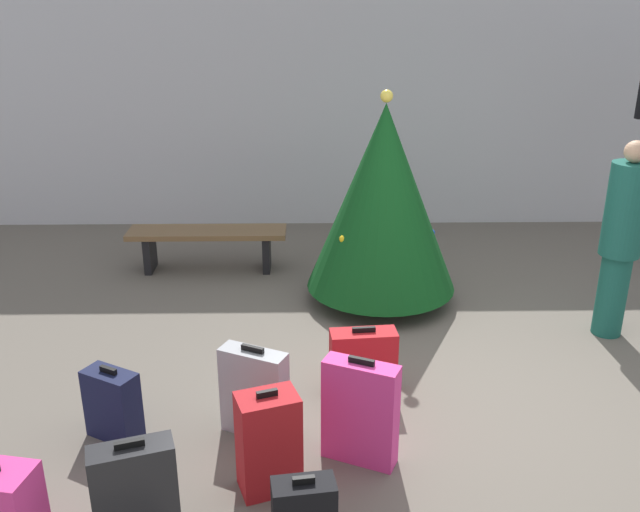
{
  "coord_description": "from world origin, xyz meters",
  "views": [
    {
      "loc": [
        -1.09,
        -4.64,
        2.94
      ],
      "look_at": [
        -1.0,
        0.69,
        0.9
      ],
      "focal_mm": 38.22,
      "sensor_mm": 36.0,
      "label": 1
    }
  ],
  "objects_px": {
    "suitcase_6": "(269,443)",
    "suitcase_4": "(254,392)",
    "suitcase_3": "(113,405)",
    "holiday_tree": "(383,198)",
    "waiting_bench": "(208,239)",
    "suitcase_2": "(363,362)",
    "traveller_1": "(621,236)",
    "suitcase_5": "(136,495)",
    "suitcase_0": "(360,412)"
  },
  "relations": [
    {
      "from": "waiting_bench",
      "to": "suitcase_4",
      "type": "bearing_deg",
      "value": -76.41
    },
    {
      "from": "suitcase_4",
      "to": "suitcase_3",
      "type": "bearing_deg",
      "value": -178.23
    },
    {
      "from": "holiday_tree",
      "to": "suitcase_3",
      "type": "height_order",
      "value": "holiday_tree"
    },
    {
      "from": "suitcase_2",
      "to": "suitcase_6",
      "type": "xyz_separation_m",
      "value": [
        -0.68,
        -1.1,
        0.07
      ]
    },
    {
      "from": "suitcase_2",
      "to": "suitcase_3",
      "type": "xyz_separation_m",
      "value": [
        -1.8,
        -0.54,
        -0.01
      ]
    },
    {
      "from": "suitcase_2",
      "to": "suitcase_6",
      "type": "height_order",
      "value": "suitcase_6"
    },
    {
      "from": "suitcase_6",
      "to": "suitcase_3",
      "type": "bearing_deg",
      "value": 153.52
    },
    {
      "from": "suitcase_2",
      "to": "suitcase_4",
      "type": "bearing_deg",
      "value": -147.57
    },
    {
      "from": "suitcase_2",
      "to": "suitcase_6",
      "type": "relative_size",
      "value": 0.8
    },
    {
      "from": "suitcase_3",
      "to": "suitcase_4",
      "type": "height_order",
      "value": "suitcase_4"
    },
    {
      "from": "traveller_1",
      "to": "suitcase_6",
      "type": "height_order",
      "value": "traveller_1"
    },
    {
      "from": "holiday_tree",
      "to": "suitcase_6",
      "type": "xyz_separation_m",
      "value": [
        -0.99,
        -2.84,
        -0.75
      ]
    },
    {
      "from": "suitcase_0",
      "to": "suitcase_4",
      "type": "bearing_deg",
      "value": 156.37
    },
    {
      "from": "suitcase_3",
      "to": "suitcase_4",
      "type": "distance_m",
      "value": 1.0
    },
    {
      "from": "waiting_bench",
      "to": "suitcase_4",
      "type": "relative_size",
      "value": 2.55
    },
    {
      "from": "traveller_1",
      "to": "suitcase_5",
      "type": "height_order",
      "value": "traveller_1"
    },
    {
      "from": "suitcase_6",
      "to": "suitcase_4",
      "type": "bearing_deg",
      "value": 102.63
    },
    {
      "from": "suitcase_2",
      "to": "traveller_1",
      "type": "bearing_deg",
      "value": 22.55
    },
    {
      "from": "waiting_bench",
      "to": "suitcase_0",
      "type": "height_order",
      "value": "suitcase_0"
    },
    {
      "from": "suitcase_3",
      "to": "waiting_bench",
      "type": "bearing_deg",
      "value": 85.69
    },
    {
      "from": "suitcase_5",
      "to": "suitcase_6",
      "type": "xyz_separation_m",
      "value": [
        0.72,
        0.46,
        0.01
      ]
    },
    {
      "from": "suitcase_3",
      "to": "suitcase_6",
      "type": "distance_m",
      "value": 1.26
    },
    {
      "from": "traveller_1",
      "to": "suitcase_4",
      "type": "distance_m",
      "value": 3.54
    },
    {
      "from": "holiday_tree",
      "to": "suitcase_4",
      "type": "xyz_separation_m",
      "value": [
        -1.12,
        -2.25,
        -0.76
      ]
    },
    {
      "from": "waiting_bench",
      "to": "suitcase_3",
      "type": "relative_size",
      "value": 3.19
    },
    {
      "from": "waiting_bench",
      "to": "suitcase_6",
      "type": "bearing_deg",
      "value": -76.56
    },
    {
      "from": "suitcase_4",
      "to": "suitcase_0",
      "type": "bearing_deg",
      "value": -23.63
    },
    {
      "from": "suitcase_2",
      "to": "suitcase_3",
      "type": "height_order",
      "value": "suitcase_2"
    },
    {
      "from": "suitcase_3",
      "to": "suitcase_5",
      "type": "bearing_deg",
      "value": -68.21
    },
    {
      "from": "suitcase_6",
      "to": "suitcase_5",
      "type": "bearing_deg",
      "value": -147.64
    },
    {
      "from": "suitcase_0",
      "to": "suitcase_5",
      "type": "height_order",
      "value": "suitcase_0"
    },
    {
      "from": "holiday_tree",
      "to": "traveller_1",
      "type": "height_order",
      "value": "holiday_tree"
    },
    {
      "from": "traveller_1",
      "to": "suitcase_0",
      "type": "bearing_deg",
      "value": -143.4
    },
    {
      "from": "suitcase_0",
      "to": "suitcase_6",
      "type": "bearing_deg",
      "value": -155.07
    },
    {
      "from": "suitcase_0",
      "to": "suitcase_3",
      "type": "height_order",
      "value": "suitcase_0"
    },
    {
      "from": "traveller_1",
      "to": "suitcase_6",
      "type": "distance_m",
      "value": 3.72
    },
    {
      "from": "holiday_tree",
      "to": "suitcase_4",
      "type": "height_order",
      "value": "holiday_tree"
    },
    {
      "from": "suitcase_5",
      "to": "suitcase_4",
      "type": "bearing_deg",
      "value": 60.73
    },
    {
      "from": "suitcase_0",
      "to": "suitcase_3",
      "type": "xyz_separation_m",
      "value": [
        -1.72,
        0.29,
        -0.11
      ]
    },
    {
      "from": "suitcase_2",
      "to": "suitcase_4",
      "type": "xyz_separation_m",
      "value": [
        -0.81,
        -0.51,
        0.06
      ]
    },
    {
      "from": "suitcase_3",
      "to": "suitcase_5",
      "type": "relative_size",
      "value": 0.8
    },
    {
      "from": "traveller_1",
      "to": "suitcase_2",
      "type": "bearing_deg",
      "value": -157.45
    },
    {
      "from": "suitcase_2",
      "to": "suitcase_4",
      "type": "distance_m",
      "value": 0.96
    },
    {
      "from": "waiting_bench",
      "to": "suitcase_4",
      "type": "xyz_separation_m",
      "value": [
        0.76,
        -3.13,
        -0.04
      ]
    },
    {
      "from": "waiting_bench",
      "to": "suitcase_4",
      "type": "distance_m",
      "value": 3.22
    },
    {
      "from": "suitcase_3",
      "to": "suitcase_6",
      "type": "relative_size",
      "value": 0.78
    },
    {
      "from": "suitcase_4",
      "to": "suitcase_6",
      "type": "distance_m",
      "value": 0.61
    },
    {
      "from": "traveller_1",
      "to": "suitcase_4",
      "type": "relative_size",
      "value": 2.6
    },
    {
      "from": "waiting_bench",
      "to": "suitcase_6",
      "type": "relative_size",
      "value": 2.48
    },
    {
      "from": "traveller_1",
      "to": "suitcase_5",
      "type": "distance_m",
      "value": 4.56
    }
  ]
}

